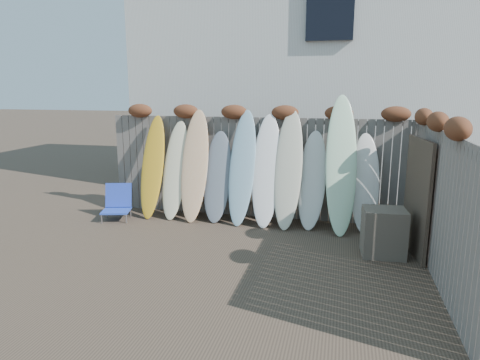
% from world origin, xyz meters
% --- Properties ---
extents(ground, '(80.00, 80.00, 0.00)m').
position_xyz_m(ground, '(0.00, 0.00, 0.00)').
color(ground, '#493A2D').
extents(back_fence, '(6.05, 0.28, 2.24)m').
position_xyz_m(back_fence, '(0.06, 2.39, 1.18)').
color(back_fence, slate).
rests_on(back_fence, ground).
extents(right_fence, '(0.28, 4.40, 2.24)m').
position_xyz_m(right_fence, '(2.99, 0.25, 1.14)').
color(right_fence, slate).
rests_on(right_fence, ground).
extents(house, '(8.50, 5.50, 6.33)m').
position_xyz_m(house, '(0.50, 6.50, 3.20)').
color(house, silver).
rests_on(house, ground).
extents(beach_chair, '(0.64, 0.67, 0.69)m').
position_xyz_m(beach_chair, '(-2.61, 1.59, 0.32)').
color(beach_chair, blue).
rests_on(beach_chair, ground).
extents(wooden_crate, '(0.67, 0.58, 0.74)m').
position_xyz_m(wooden_crate, '(2.38, 0.82, 0.37)').
color(wooden_crate, '#6C6151').
rests_on(wooden_crate, ground).
extents(lattice_panel, '(0.20, 1.21, 1.82)m').
position_xyz_m(lattice_panel, '(2.85, 1.02, 0.91)').
color(lattice_panel, brown).
rests_on(lattice_panel, ground).
extents(surfboard_0, '(0.50, 0.74, 2.02)m').
position_xyz_m(surfboard_0, '(-1.99, 1.97, 1.01)').
color(surfboard_0, gold).
rests_on(surfboard_0, ground).
extents(surfboard_1, '(0.57, 0.73, 1.92)m').
position_xyz_m(surfboard_1, '(-1.52, 2.00, 0.96)').
color(surfboard_1, '#FAEFC2').
rests_on(surfboard_1, ground).
extents(surfboard_2, '(0.54, 0.76, 2.15)m').
position_xyz_m(surfboard_2, '(-1.10, 1.97, 1.08)').
color(surfboard_2, tan).
rests_on(surfboard_2, ground).
extents(surfboard_3, '(0.55, 0.63, 1.74)m').
position_xyz_m(surfboard_3, '(-0.64, 1.99, 0.87)').
color(surfboard_3, slate).
rests_on(surfboard_3, ground).
extents(surfboard_4, '(0.55, 0.79, 2.16)m').
position_xyz_m(surfboard_4, '(-0.14, 1.97, 1.08)').
color(surfboard_4, '#90BCD3').
rests_on(surfboard_4, ground).
extents(surfboard_5, '(0.54, 0.74, 2.08)m').
position_xyz_m(surfboard_5, '(0.33, 1.96, 1.04)').
color(surfboard_5, white).
rests_on(surfboard_5, ground).
extents(surfboard_6, '(0.54, 0.79, 2.18)m').
position_xyz_m(surfboard_6, '(0.74, 1.95, 1.09)').
color(surfboard_6, beige).
rests_on(surfboard_6, ground).
extents(surfboard_7, '(0.56, 0.68, 1.79)m').
position_xyz_m(surfboard_7, '(1.18, 1.98, 0.89)').
color(surfboard_7, silver).
rests_on(surfboard_7, ground).
extents(surfboard_8, '(0.62, 0.91, 2.45)m').
position_xyz_m(surfboard_8, '(1.69, 1.88, 1.23)').
color(surfboard_8, '#C6F4C6').
rests_on(surfboard_8, ground).
extents(surfboard_9, '(0.56, 0.67, 1.76)m').
position_xyz_m(surfboard_9, '(2.12, 2.03, 0.88)').
color(surfboard_9, white).
rests_on(surfboard_9, ground).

